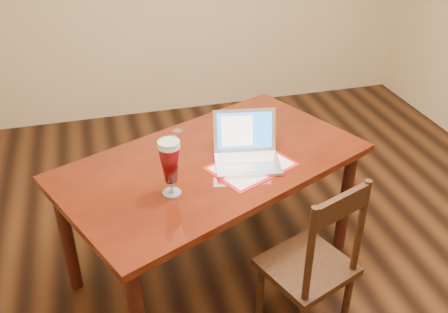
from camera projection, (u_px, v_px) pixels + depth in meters
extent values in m
plane|color=black|center=(277.00, 266.00, 3.27)|extent=(5.00, 5.00, 0.00)
cube|color=#51190A|center=(213.00, 163.00, 2.87)|extent=(1.98, 1.59, 0.04)
cylinder|color=#33130C|center=(345.00, 201.00, 3.24)|extent=(0.08, 0.08, 0.77)
cylinder|color=#33130C|center=(67.00, 238.00, 2.93)|extent=(0.08, 0.08, 0.77)
cylinder|color=#33130C|center=(261.00, 152.00, 3.77)|extent=(0.08, 0.08, 0.77)
cube|color=#A30F10|center=(252.00, 166.00, 2.80)|extent=(0.55, 0.48, 0.00)
cube|color=beige|center=(252.00, 166.00, 2.80)|extent=(0.49, 0.42, 0.00)
cube|color=silver|center=(248.00, 164.00, 2.80)|extent=(0.40, 0.31, 0.02)
cube|color=silver|center=(247.00, 158.00, 2.84)|extent=(0.31, 0.16, 0.00)
cube|color=silver|center=(249.00, 169.00, 2.74)|extent=(0.10, 0.08, 0.00)
cube|color=silver|center=(245.00, 131.00, 2.87)|extent=(0.37, 0.13, 0.24)
cube|color=blue|center=(245.00, 131.00, 2.86)|extent=(0.32, 0.11, 0.20)
cube|color=white|center=(237.00, 131.00, 2.86)|extent=(0.19, 0.08, 0.17)
cylinder|color=silver|center=(172.00, 193.00, 2.58)|extent=(0.10, 0.10, 0.01)
cylinder|color=silver|center=(172.00, 187.00, 2.56)|extent=(0.02, 0.02, 0.07)
cylinder|color=white|center=(169.00, 145.00, 2.43)|extent=(0.11, 0.11, 0.02)
cylinder|color=silver|center=(169.00, 142.00, 2.42)|extent=(0.11, 0.11, 0.01)
cylinder|color=white|center=(173.00, 140.00, 3.03)|extent=(0.06, 0.06, 0.04)
cylinder|color=white|center=(177.00, 133.00, 3.09)|extent=(0.06, 0.06, 0.04)
cube|color=#331D0E|center=(307.00, 267.00, 2.65)|extent=(0.55, 0.53, 0.04)
cylinder|color=#331D0E|center=(347.00, 301.00, 2.74)|extent=(0.04, 0.04, 0.42)
cylinder|color=#331D0E|center=(260.00, 293.00, 2.79)|extent=(0.04, 0.04, 0.42)
cylinder|color=#331D0E|center=(305.00, 267.00, 2.97)|extent=(0.04, 0.04, 0.42)
cylinder|color=#331D0E|center=(310.00, 255.00, 2.29)|extent=(0.04, 0.04, 0.55)
cylinder|color=#331D0E|center=(360.00, 227.00, 2.47)|extent=(0.04, 0.04, 0.55)
cube|color=#331D0E|center=(341.00, 206.00, 2.27)|extent=(0.34, 0.15, 0.12)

